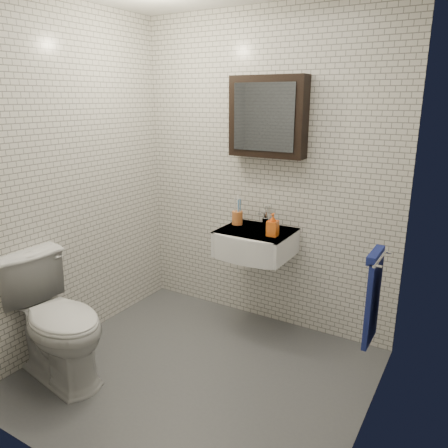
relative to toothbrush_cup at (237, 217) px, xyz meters
The scene contains 9 objects.
ground 1.25m from the toothbrush_cup, 79.45° to the right, with size 2.20×2.00×0.01m, color #515459.
room_shell 1.02m from the toothbrush_cup, 79.45° to the right, with size 2.22×2.02×2.51m.
washbasin 0.28m from the toothbrush_cup, 27.78° to the right, with size 0.55×0.50×0.20m.
faucet 0.22m from the toothbrush_cup, 22.91° to the left, with size 0.06×0.20×0.15m.
mirror_cabinet 0.82m from the toothbrush_cup, 22.02° to the left, with size 0.60×0.15×0.60m.
towel_rail 1.31m from the toothbrush_cup, 22.31° to the right, with size 0.09×0.30×0.58m.
toothbrush_cup is the anchor object (origin of this frame).
soap_bottle 0.40m from the toothbrush_cup, 19.66° to the right, with size 0.08×0.08×0.17m, color #E84918.
toilet 1.54m from the toothbrush_cup, 116.10° to the right, with size 0.47×0.83×0.85m, color silver.
Camera 1 is at (1.50, -2.13, 1.84)m, focal length 35.00 mm.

